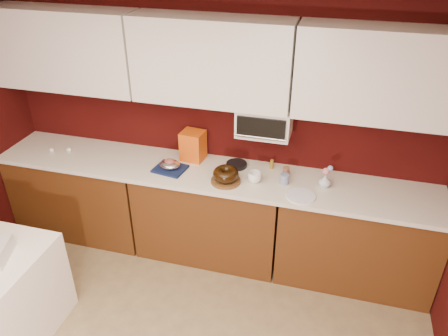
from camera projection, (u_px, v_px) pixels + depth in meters
ceiling at (28, 48)px, 1.44m from camera, size 4.00×4.50×0.02m
wall_back at (218, 121)px, 3.94m from camera, size 4.00×0.02×2.50m
base_cabinet_left at (83, 193)px, 4.41m from camera, size 1.31×0.58×0.86m
base_cabinet_center at (209, 214)px, 4.10m from camera, size 1.31×0.58×0.86m
base_cabinet_right at (356, 238)px, 3.80m from camera, size 1.31×0.58×0.86m
countertop at (209, 173)px, 3.88m from camera, size 4.00×0.62×0.04m
upper_cabinet_left at (66, 49)px, 3.81m from camera, size 1.31×0.33×0.70m
upper_cabinet_center at (212, 61)px, 3.50m from camera, size 1.31×0.33×0.70m
upper_cabinet_right at (386, 76)px, 3.20m from camera, size 1.31×0.33×0.70m
toaster_oven at (265, 121)px, 3.66m from camera, size 0.45×0.30×0.25m
toaster_oven_door at (261, 129)px, 3.53m from camera, size 0.40×0.02×0.18m
toaster_oven_handle at (260, 138)px, 3.55m from camera, size 0.42×0.02×0.02m
cake_base at (226, 181)px, 3.71m from camera, size 0.32×0.32×0.02m
bundt_cake at (226, 174)px, 3.67m from camera, size 0.23×0.23×0.09m
navy_towel at (170, 169)px, 3.89m from camera, size 0.30×0.27×0.02m
foil_ham_nest at (170, 164)px, 3.86m from camera, size 0.21×0.19×0.07m
roasted_ham at (170, 162)px, 3.85m from camera, size 0.12×0.11×0.06m
pandoro_box at (193, 146)px, 4.00m from camera, size 0.22×0.21×0.27m
dark_pan at (237, 165)px, 3.94m from camera, size 0.24×0.24×0.03m
coffee_mug at (255, 176)px, 3.69m from camera, size 0.12×0.12×0.11m
blue_jar at (284, 179)px, 3.67m from camera, size 0.08×0.08×0.09m
flower_vase at (325, 180)px, 3.63m from camera, size 0.09×0.09×0.12m
flower_pink at (326, 171)px, 3.58m from camera, size 0.06×0.06×0.06m
flower_blue at (330, 168)px, 3.58m from camera, size 0.05×0.05×0.05m
china_plate at (301, 196)px, 3.52m from camera, size 0.31×0.31×0.01m
amber_bottle at (272, 164)px, 3.89m from camera, size 0.04×0.04×0.09m
paper_cup at (286, 172)px, 3.78m from camera, size 0.08×0.08×0.09m
egg_left at (52, 150)px, 4.17m from camera, size 0.06×0.05×0.04m
egg_right at (69, 150)px, 4.17m from camera, size 0.06×0.05×0.04m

